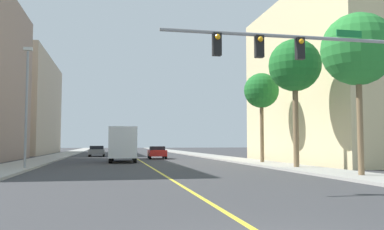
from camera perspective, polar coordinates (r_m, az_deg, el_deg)
The scene contains 15 objects.
ground at distance 47.96m, azimuth -8.07°, elevation -6.03°, with size 192.00×192.00×0.00m, color #38383A.
sidewalk_left at distance 48.32m, azimuth -19.39°, elevation -5.74°, with size 3.28×168.00×0.15m, color #9E9B93.
sidewalk_right at distance 49.44m, azimuth 3.00°, elevation -5.92°, with size 3.28×168.00×0.15m, color #9E9B93.
lane_marking_center at distance 47.96m, azimuth -8.07°, elevation -6.03°, with size 0.16×144.00×0.01m, color yellow.
building_left_far at distance 70.10m, azimuth -25.42°, elevation 1.20°, with size 15.03×26.18×15.21m, color tan.
building_right_near at distance 41.43m, azimuth 24.05°, elevation 4.36°, with size 17.49×20.19×15.03m, color beige.
traffic_signal_mast at distance 16.41m, azimuth 17.67°, elevation 6.66°, with size 9.54×0.36×6.26m.
street_lamp at distance 28.43m, azimuth -22.45°, elevation 1.92°, with size 0.56×0.28×7.91m.
palm_near at distance 22.49m, azimuth 22.50°, elevation 8.54°, with size 3.71×3.71×8.27m.
palm_mid at distance 28.35m, azimuth 14.39°, elevation 6.71°, with size 3.55×3.55×8.66m.
palm_far at distance 34.56m, azimuth 9.84°, elevation 3.33°, with size 2.95×2.95×7.52m.
car_gray at distance 53.10m, azimuth -13.37°, elevation -4.98°, with size 1.96×4.18×1.38m.
car_red at distance 44.77m, azimuth -5.00°, elevation -5.29°, with size 2.06×4.31×1.37m.
car_blue at distance 51.26m, azimuth -9.90°, elevation -5.01°, with size 1.91×4.08×1.49m.
delivery_truck at distance 37.49m, azimuth -9.77°, elevation -4.05°, with size 2.65×7.24×3.16m.
Camera 1 is at (-2.89, -5.84, 1.77)m, focal length 37.54 mm.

